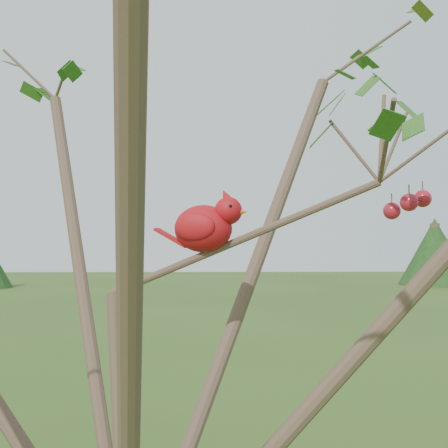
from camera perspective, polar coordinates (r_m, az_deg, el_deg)
name	(u,v)px	position (r m, az deg, el deg)	size (l,w,h in m)	color
crabapple_tree	(141,215)	(1.18, -8.41, 0.92)	(2.35, 2.05, 2.95)	#453225
cardinal	(206,226)	(1.28, -1.81, -0.21)	(0.22, 0.14, 0.16)	red
distant_trees	(189,257)	(24.29, -3.53, -3.35)	(40.38, 11.31, 3.33)	#453225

